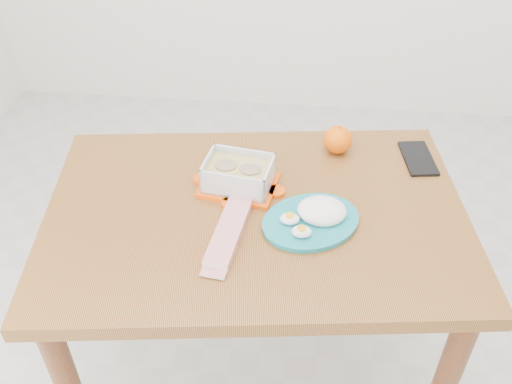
# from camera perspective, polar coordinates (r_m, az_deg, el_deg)

# --- Properties ---
(ground) EXTENTS (3.50, 3.50, 0.00)m
(ground) POSITION_cam_1_polar(r_m,az_deg,el_deg) (2.00, 5.89, -18.39)
(ground) COLOR #B7B7B2
(ground) RESTS_ON ground
(dining_table) EXTENTS (1.13, 0.82, 0.75)m
(dining_table) POSITION_cam_1_polar(r_m,az_deg,el_deg) (1.50, 0.00, -5.20)
(dining_table) COLOR olive
(dining_table) RESTS_ON ground
(food_container) EXTENTS (0.21, 0.17, 0.08)m
(food_container) POSITION_cam_1_polar(r_m,az_deg,el_deg) (1.47, -1.78, 1.72)
(food_container) COLOR #FC5007
(food_container) RESTS_ON dining_table
(orange_fruit) EXTENTS (0.08, 0.08, 0.08)m
(orange_fruit) POSITION_cam_1_polar(r_m,az_deg,el_deg) (1.61, 8.19, 5.21)
(orange_fruit) COLOR #FD5B05
(orange_fruit) RESTS_ON dining_table
(rice_plate) EXTENTS (0.33, 0.33, 0.07)m
(rice_plate) POSITION_cam_1_polar(r_m,az_deg,el_deg) (1.38, 5.87, -2.44)
(rice_plate) COLOR #187985
(rice_plate) RESTS_ON dining_table
(candy_bar) EXTENTS (0.09, 0.25, 0.02)m
(candy_bar) POSITION_cam_1_polar(r_m,az_deg,el_deg) (1.35, -2.70, -3.90)
(candy_bar) COLOR red
(candy_bar) RESTS_ON dining_table
(smartphone) EXTENTS (0.10, 0.16, 0.01)m
(smartphone) POSITION_cam_1_polar(r_m,az_deg,el_deg) (1.65, 15.90, 3.26)
(smartphone) COLOR black
(smartphone) RESTS_ON dining_table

